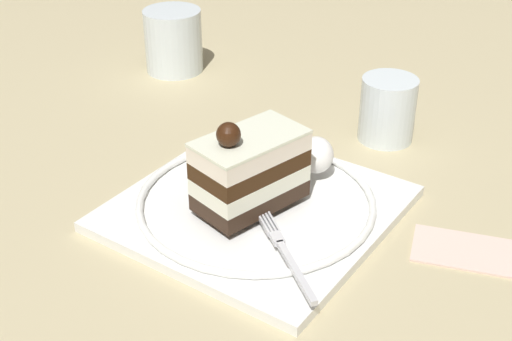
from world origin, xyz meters
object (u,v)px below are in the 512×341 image
Objects in this scene: fork at (285,252)px; dessert_plate at (256,205)px; cake_slice at (250,169)px; folded_napkin at (471,251)px; drink_glass_near at (387,113)px; whipped_cream_dollop at (316,155)px; drink_glass_far at (174,44)px.

dessert_plate is at bearing 135.55° from fork.
cake_slice is 1.13× the size of folded_napkin.
drink_glass_near reaches higher than folded_napkin.
cake_slice reaches higher than whipped_cream_dollop.
whipped_cream_dollop is 0.51× the size of drink_glass_near.
fork is 0.27m from drink_glass_near.
fork is 0.46m from drink_glass_far.
dessert_plate is 0.21m from drink_glass_near.
drink_glass_far reaches higher than folded_napkin.
fork is 0.98× the size of folded_napkin.
cake_slice reaches higher than fork.
dessert_plate is 3.05× the size of drink_glass_far.
cake_slice is at bearing -104.06° from drink_glass_near.
dessert_plate is at bearing -168.19° from folded_napkin.
drink_glass_far is 0.51m from folded_napkin.
dessert_plate is 0.05m from cake_slice.
folded_napkin is (0.17, -0.03, -0.03)m from whipped_cream_dollop.
whipped_cream_dollop is at bearing -30.34° from drink_glass_far.
drink_glass_far is (-0.30, 0.18, 0.00)m from whipped_cream_dollop.
whipped_cream_dollop reaches higher than fork.
fork reaches higher than dessert_plate.
drink_glass_near reaches higher than fork.
cake_slice is at bearing 140.71° from fork.
whipped_cream_dollop is at bearing 70.74° from cake_slice.
drink_glass_far reaches higher than dessert_plate.
drink_glass_near is 0.72× the size of folded_napkin.
drink_glass_near is at bearing 92.68° from fork.
folded_napkin is at bearing -10.36° from whipped_cream_dollop.
cake_slice is (-0.00, -0.01, 0.05)m from dessert_plate.
fork is (0.04, -0.14, -0.02)m from whipped_cream_dollop.
dessert_plate is 0.37m from drink_glass_far.
folded_napkin is (0.14, -0.16, -0.03)m from drink_glass_near.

